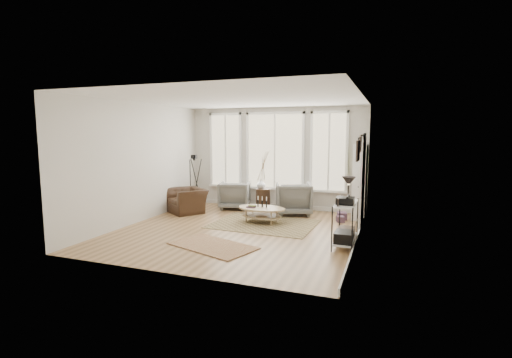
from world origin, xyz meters
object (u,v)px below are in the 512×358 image
at_px(bookcase, 360,181).
at_px(armchair_left, 235,195).
at_px(coffee_table, 261,211).
at_px(side_table, 263,181).
at_px(armchair_right, 294,198).
at_px(accent_chair, 187,200).
at_px(low_shelf, 345,219).

height_order(bookcase, armchair_left, bookcase).
xyz_separation_m(coffee_table, side_table, (-0.44, 1.39, 0.53)).
distance_m(bookcase, armchair_right, 1.78).
bearing_deg(accent_chair, bookcase, 46.07).
height_order(bookcase, low_shelf, bookcase).
height_order(armchair_right, side_table, side_table).
relative_size(bookcase, accent_chair, 2.04).
height_order(bookcase, side_table, bookcase).
height_order(coffee_table, side_table, side_table).
bearing_deg(side_table, coffee_table, -72.63).
relative_size(coffee_table, accent_chair, 1.23).
xyz_separation_m(low_shelf, armchair_right, (-1.63, 2.33, -0.08)).
xyz_separation_m(low_shelf, accent_chair, (-4.45, 1.56, -0.18)).
distance_m(low_shelf, side_table, 3.62).
xyz_separation_m(armchair_right, side_table, (-0.94, 0.21, 0.40)).
distance_m(coffee_table, armchair_right, 1.29).
relative_size(bookcase, coffee_table, 1.66).
bearing_deg(low_shelf, accent_chair, 160.72).
xyz_separation_m(coffee_table, armchair_left, (-1.29, 1.36, 0.10)).
distance_m(bookcase, armchair_left, 3.53).
xyz_separation_m(low_shelf, side_table, (-2.57, 2.53, 0.32)).
bearing_deg(side_table, low_shelf, -44.62).
height_order(low_shelf, coffee_table, low_shelf).
relative_size(bookcase, armchair_right, 2.18).
bearing_deg(low_shelf, bookcase, 88.72).
bearing_deg(armchair_right, armchair_left, -24.26).
distance_m(low_shelf, armchair_right, 2.85).
xyz_separation_m(bookcase, accent_chair, (-4.51, -0.96, -0.63)).
distance_m(armchair_right, side_table, 1.04).
bearing_deg(low_shelf, armchair_right, 125.03).
xyz_separation_m(coffee_table, accent_chair, (-2.32, 0.42, 0.04)).
bearing_deg(side_table, armchair_right, -12.40).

